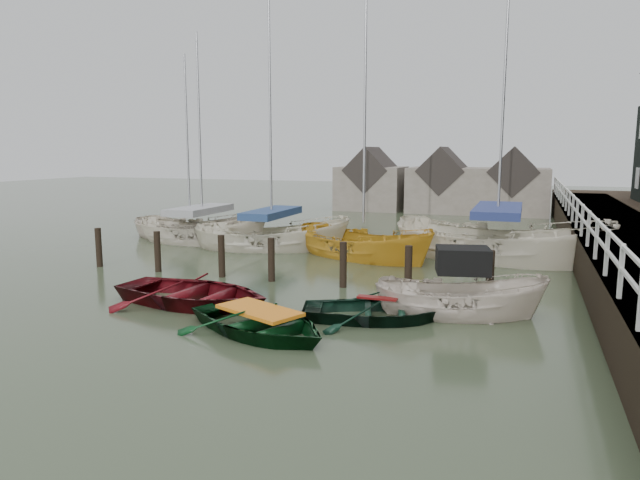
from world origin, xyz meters
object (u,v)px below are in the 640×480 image
at_px(sailboat_b, 272,247).
at_px(sailboat_e, 191,236).
at_px(motorboat, 460,312).
at_px(sailboat_c, 363,257).
at_px(rowboat_red, 194,305).
at_px(sailboat_a, 203,241).
at_px(sailboat_d, 496,258).
at_px(rowboat_dkgreen, 377,320).
at_px(rowboat_green, 260,334).

distance_m(sailboat_b, sailboat_e, 5.21).
xyz_separation_m(motorboat, sailboat_c, (-4.47, 6.93, -0.08)).
bearing_deg(rowboat_red, sailboat_a, 35.12).
bearing_deg(sailboat_a, rowboat_red, -148.84).
bearing_deg(sailboat_d, sailboat_b, 109.01).
xyz_separation_m(rowboat_dkgreen, sailboat_e, (-11.75, 10.05, 0.06)).
xyz_separation_m(sailboat_a, sailboat_c, (7.80, -0.97, -0.05)).
xyz_separation_m(rowboat_green, sailboat_c, (-0.33, 9.92, 0.01)).
bearing_deg(sailboat_e, rowboat_green, -154.53).
distance_m(motorboat, sailboat_d, 8.21).
xyz_separation_m(rowboat_red, rowboat_dkgreen, (5.02, 0.33, 0.00)).
distance_m(rowboat_red, sailboat_d, 12.06).
bearing_deg(sailboat_e, sailboat_d, -106.18).
xyz_separation_m(rowboat_red, sailboat_c, (2.44, 8.28, 0.01)).
bearing_deg(sailboat_d, sailboat_c, 119.12).
relative_size(sailboat_c, sailboat_e, 1.17).
bearing_deg(sailboat_b, sailboat_c, -115.36).
xyz_separation_m(rowboat_green, sailboat_d, (4.59, 11.19, 0.06)).
distance_m(sailboat_a, sailboat_d, 12.73).
relative_size(motorboat, sailboat_b, 0.35).
bearing_deg(sailboat_d, motorboat, -168.50).
xyz_separation_m(rowboat_dkgreen, sailboat_c, (-2.58, 7.96, 0.01)).
bearing_deg(sailboat_e, rowboat_dkgreen, -143.38).
relative_size(sailboat_a, sailboat_b, 0.82).
height_order(rowboat_green, sailboat_e, sailboat_e).
height_order(motorboat, sailboat_c, sailboat_c).
relative_size(rowboat_red, motorboat, 1.00).
bearing_deg(sailboat_a, sailboat_d, -87.56).
height_order(sailboat_b, sailboat_d, sailboat_b).
distance_m(rowboat_green, motorboat, 5.11).
height_order(motorboat, sailboat_e, sailboat_e).
height_order(rowboat_red, sailboat_c, sailboat_c).
bearing_deg(sailboat_b, sailboat_a, 66.21).
relative_size(sailboat_a, sailboat_c, 0.93).
bearing_deg(sailboat_b, rowboat_green, -174.27).
distance_m(rowboat_red, rowboat_dkgreen, 5.04).
relative_size(sailboat_b, sailboat_e, 1.33).
distance_m(rowboat_dkgreen, sailboat_b, 10.89).
bearing_deg(motorboat, sailboat_d, -15.53).
relative_size(sailboat_a, sailboat_e, 1.09).
height_order(rowboat_dkgreen, sailboat_c, sailboat_c).
distance_m(rowboat_dkgreen, sailboat_a, 13.69).
height_order(rowboat_red, motorboat, motorboat).
bearing_deg(rowboat_green, sailboat_a, 60.47).
relative_size(rowboat_green, motorboat, 0.86).
xyz_separation_m(rowboat_red, sailboat_a, (-5.36, 9.25, 0.06)).
distance_m(rowboat_dkgreen, sailboat_c, 8.36).
relative_size(rowboat_dkgreen, motorboat, 0.81).
bearing_deg(sailboat_d, rowboat_red, 157.02).
height_order(rowboat_green, motorboat, motorboat).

